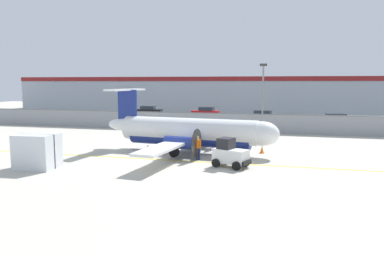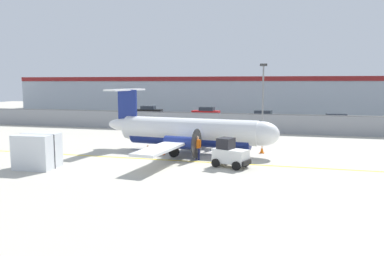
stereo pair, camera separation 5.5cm
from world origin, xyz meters
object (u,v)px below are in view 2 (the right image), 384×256
cargo_container (37,151)px  parked_car_0 (149,111)px  baggage_tug (230,154)px  apron_light_pole (263,94)px  parked_car_1 (206,112)px  parked_car_3 (335,120)px  traffic_cone_near_right (216,152)px  ground_crew_worker (197,147)px  traffic_cone_far_left (162,151)px  commuter_airplane (192,132)px  traffic_cone_near_left (148,148)px  traffic_cone_far_right (262,149)px  parked_car_2 (264,116)px

cargo_container → parked_car_0: (-6.48, 36.47, -0.21)m
baggage_tug → apron_light_pole: apron_light_pole is taller
apron_light_pole → baggage_tug: bearing=-94.6°
parked_car_0 → parked_car_1: size_ratio=1.03×
baggage_tug → parked_car_3: baggage_tug is taller
traffic_cone_near_right → parked_car_3: 23.63m
cargo_container → parked_car_1: size_ratio=0.59×
ground_crew_worker → parked_car_1: size_ratio=0.40×
cargo_container → apron_light_pole: size_ratio=0.35×
traffic_cone_far_left → parked_car_0: 32.85m
commuter_airplane → ground_crew_worker: size_ratio=9.46×
commuter_airplane → traffic_cone_near_left: 3.68m
traffic_cone_near_right → parked_car_3: bearing=63.2°
cargo_container → traffic_cone_far_left: bearing=41.0°
baggage_tug → parked_car_0: size_ratio=0.59×
commuter_airplane → traffic_cone_far_right: (5.35, 1.09, -1.29)m
cargo_container → traffic_cone_near_left: 8.42m
traffic_cone_near_left → parked_car_0: size_ratio=0.15×
apron_light_pole → ground_crew_worker: bearing=-106.9°
ground_crew_worker → parked_car_1: (-6.15, 30.86, -0.06)m
traffic_cone_near_left → apron_light_pole: (8.11, 10.29, 3.99)m
commuter_airplane → cargo_container: commuter_airplane is taller
traffic_cone_near_left → traffic_cone_near_right: same height
parked_car_3 → traffic_cone_near_right: bearing=58.3°
parked_car_0 → baggage_tug: bearing=-67.5°
traffic_cone_near_right → traffic_cone_far_left: (-4.04, -0.54, 0.00)m
traffic_cone_near_right → traffic_cone_far_right: bearing=32.2°
baggage_tug → parked_car_2: size_ratio=0.59×
parked_car_3 → cargo_container: bearing=48.1°
apron_light_pole → traffic_cone_near_right: bearing=-104.4°
parked_car_0 → parked_car_2: size_ratio=1.00×
parked_car_3 → traffic_cone_near_left: bearing=47.6°
parked_car_0 → commuter_airplane: bearing=-69.5°
baggage_tug → traffic_cone_near_left: bearing=174.3°
traffic_cone_far_right → parked_car_3: size_ratio=0.15×
traffic_cone_near_left → apron_light_pole: bearing=51.8°
ground_crew_worker → cargo_container: (-9.30, -5.04, 0.15)m
traffic_cone_near_left → traffic_cone_near_right: size_ratio=1.00×
parked_car_1 → baggage_tug: bearing=106.9°
commuter_airplane → traffic_cone_far_left: commuter_airplane is taller
parked_car_2 → parked_car_0: bearing=170.2°
parked_car_3 → parked_car_2: bearing=-24.4°
traffic_cone_near_left → parked_car_2: 25.18m
traffic_cone_near_right → parked_car_3: (10.64, 21.09, 0.58)m
commuter_airplane → baggage_tug: size_ratio=6.26×
traffic_cone_near_right → baggage_tug: bearing=-65.2°
baggage_tug → apron_light_pole: size_ratio=0.35×
parked_car_0 → parked_car_1: same height
cargo_container → parked_car_0: 37.05m
traffic_cone_near_right → parked_car_3: size_ratio=0.15×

